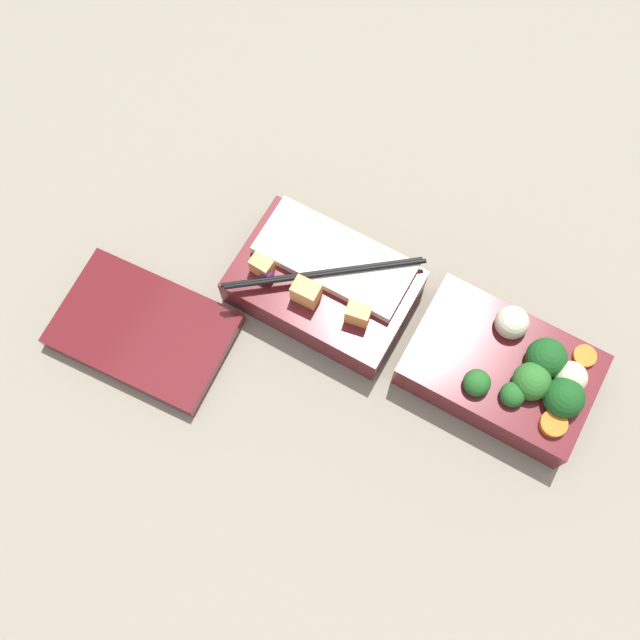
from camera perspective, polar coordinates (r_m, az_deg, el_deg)
The scene contains 4 objects.
ground_plane at distance 0.84m, azimuth 6.50°, elevation -1.29°, with size 3.00×3.00×0.00m, color gray.
bento_tray_vegetable at distance 0.82m, azimuth 14.19°, elevation -3.73°, with size 0.19×0.13×0.08m.
bento_tray_rice at distance 0.83m, azimuth 0.29°, elevation 2.70°, with size 0.19×0.14×0.08m.
bento_lid at distance 0.85m, azimuth -13.28°, elevation -0.76°, with size 0.19×0.12×0.02m, color maroon.
Camera 1 is at (-0.05, 0.28, 0.79)m, focal length 42.00 mm.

